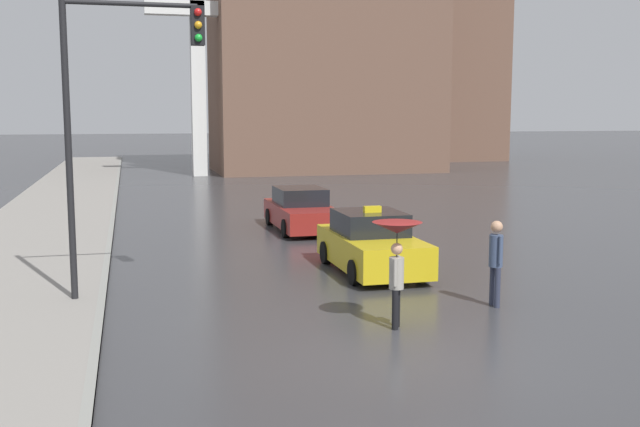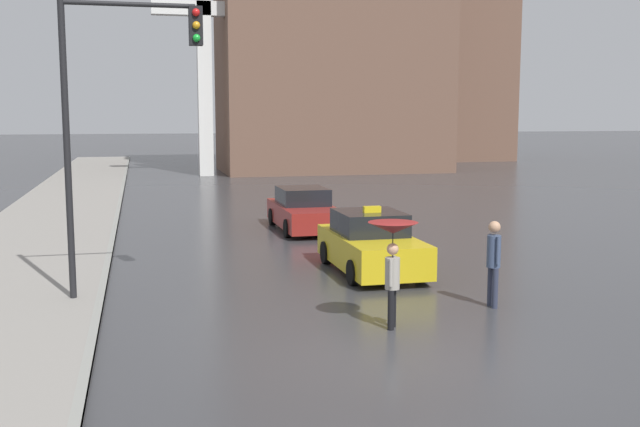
# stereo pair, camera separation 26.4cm
# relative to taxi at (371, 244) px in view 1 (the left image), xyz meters

# --- Properties ---
(ground_plane) EXTENTS (300.00, 300.00, 0.00)m
(ground_plane) POSITION_rel_taxi_xyz_m (-1.57, -6.61, -0.70)
(ground_plane) COLOR #38383A
(taxi) EXTENTS (1.91, 4.22, 1.68)m
(taxi) POSITION_rel_taxi_xyz_m (0.00, 0.00, 0.00)
(taxi) COLOR gold
(taxi) RESTS_ON ground_plane
(sedan_red) EXTENTS (1.91, 4.61, 1.45)m
(sedan_red) POSITION_rel_taxi_xyz_m (-0.17, 7.20, -0.03)
(sedan_red) COLOR maroon
(sedan_red) RESTS_ON ground_plane
(pedestrian_with_umbrella) EXTENTS (0.93, 0.93, 2.00)m
(pedestrian_with_umbrella) POSITION_rel_taxi_xyz_m (-1.15, -4.94, 0.87)
(pedestrian_with_umbrella) COLOR black
(pedestrian_with_umbrella) RESTS_ON ground_plane
(pedestrian_man) EXTENTS (0.28, 0.43, 1.80)m
(pedestrian_man) POSITION_rel_taxi_xyz_m (1.39, -3.95, 0.37)
(pedestrian_man) COLOR #2D3347
(pedestrian_man) RESTS_ON ground_plane
(traffic_light) EXTENTS (2.89, 0.38, 6.50)m
(traffic_light) POSITION_rel_taxi_xyz_m (-6.04, -1.60, 3.72)
(traffic_light) COLOR black
(traffic_light) RESTS_ON ground_plane
(building_tower_near) EXTENTS (15.40, 8.80, 23.52)m
(building_tower_near) POSITION_rel_taxi_xyz_m (7.65, 33.83, 11.07)
(building_tower_near) COLOR brown
(building_tower_near) RESTS_ON ground_plane
(building_tower_far) EXTENTS (14.81, 12.49, 23.35)m
(building_tower_far) POSITION_rel_taxi_xyz_m (18.32, 46.49, 10.98)
(building_tower_far) COLOR brown
(building_tower_far) RESTS_ON ground_plane
(monument_cross) EXTENTS (6.50, 0.90, 14.76)m
(monument_cross) POSITION_rel_taxi_xyz_m (-1.38, 31.38, 7.68)
(monument_cross) COLOR white
(monument_cross) RESTS_ON ground_plane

